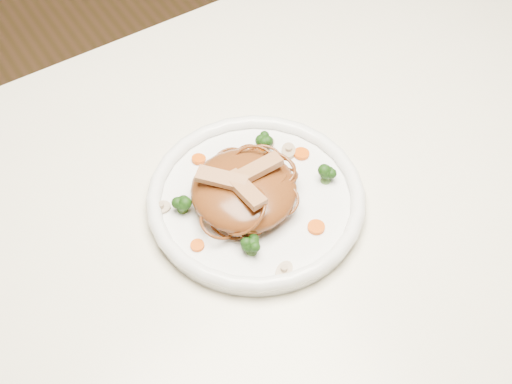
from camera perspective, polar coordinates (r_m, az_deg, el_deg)
table at (r=1.09m, az=1.64°, el=-3.21°), size 1.20×0.80×0.75m
plate at (r=0.99m, az=0.00°, el=-0.79°), size 0.35×0.35×0.02m
noodle_mound at (r=0.96m, az=-0.94°, el=0.17°), size 0.18×0.18×0.04m
chicken_a at (r=0.94m, az=0.18°, el=1.80°), size 0.07×0.02×0.01m
chicken_b at (r=0.93m, az=-2.64°, el=1.03°), size 0.06×0.06×0.01m
chicken_c at (r=0.92m, az=-0.87°, el=0.20°), size 0.03×0.07×0.01m
broccoli_0 at (r=1.03m, az=0.63°, el=3.98°), size 0.03×0.03×0.03m
broccoli_1 at (r=0.96m, az=-5.70°, el=-0.87°), size 0.03×0.03×0.03m
broccoli_2 at (r=0.92m, az=-0.33°, el=-4.15°), size 0.03×0.03×0.03m
broccoli_3 at (r=0.99m, az=5.40°, el=1.36°), size 0.03×0.03×0.03m
carrot_0 at (r=1.03m, az=0.12°, el=3.13°), size 0.02×0.02×0.00m
carrot_1 at (r=0.94m, az=-4.51°, el=-4.10°), size 0.02×0.02×0.00m
carrot_2 at (r=1.03m, az=3.50°, el=2.95°), size 0.03×0.03×0.00m
carrot_3 at (r=1.02m, az=-4.41°, el=2.53°), size 0.02×0.02×0.00m
carrot_4 at (r=0.95m, az=4.63°, el=-2.70°), size 0.03×0.03×0.00m
mushroom_0 at (r=0.91m, az=2.16°, el=-6.04°), size 0.03×0.03×0.01m
mushroom_1 at (r=1.03m, az=2.51°, el=3.15°), size 0.04×0.04×0.01m
mushroom_2 at (r=0.98m, az=-7.29°, el=-1.20°), size 0.03×0.03×0.01m
mushroom_3 at (r=1.04m, az=0.88°, el=3.95°), size 0.03×0.03×0.01m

